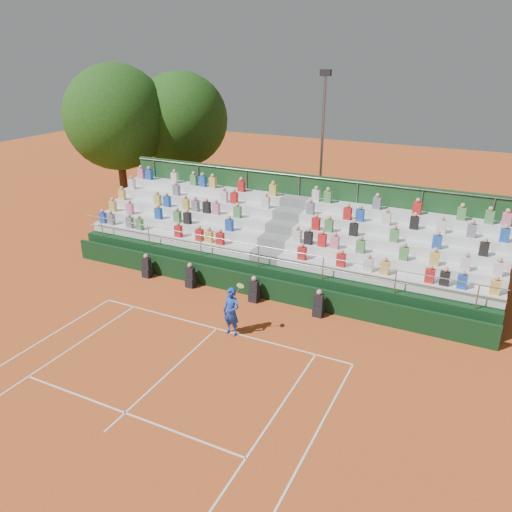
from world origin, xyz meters
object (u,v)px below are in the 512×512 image
at_px(tennis_player, 231,312).
at_px(floodlight_mast, 322,142).
at_px(tree_west, 117,118).
at_px(tree_east, 181,120).

bearing_deg(tennis_player, floodlight_mast, 94.79).
distance_m(tennis_player, floodlight_mast, 13.62).
xyz_separation_m(tree_west, floodlight_mast, (12.91, 2.21, -0.91)).
bearing_deg(tree_west, floodlight_mast, 9.70).
distance_m(tree_west, tree_east, 4.12).
height_order(tennis_player, tree_west, tree_west).
bearing_deg(tree_east, floodlight_mast, -4.65).
relative_size(tree_west, floodlight_mast, 1.03).
xyz_separation_m(tennis_player, tree_west, (-13.99, 10.67, 5.22)).
height_order(tennis_player, floodlight_mast, floodlight_mast).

